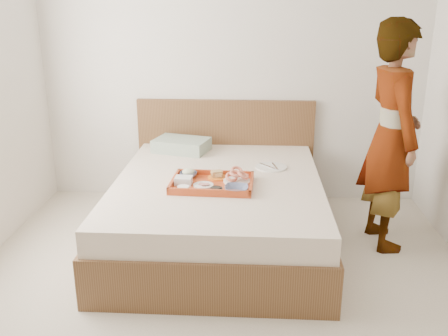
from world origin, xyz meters
The scene contains 16 objects.
ground centered at (0.00, 0.00, 0.00)m, with size 3.50×4.00×0.01m, color beige.
wall_back centered at (0.00, 2.00, 1.30)m, with size 3.50×0.01×2.60m, color silver.
bed centered at (-0.05, 1.00, 0.27)m, with size 1.65×2.00×0.53m, color brown.
headboard centered at (-0.05, 1.97, 0.47)m, with size 1.65×0.06×0.95m, color brown.
pillow centered at (-0.44, 1.72, 0.59)m, with size 0.47×0.32×0.11m, color #9AAC98.
tray centered at (-0.09, 0.83, 0.56)m, with size 0.59×0.43×0.05m, color #C34420.
prawn_plate centered at (0.09, 0.89, 0.55)m, with size 0.20×0.20×0.01m, color white.
navy_bowl_big centered at (0.10, 0.69, 0.57)m, with size 0.17×0.17×0.04m, color #1D294A.
sauce_dish centered at (-0.04, 0.68, 0.56)m, with size 0.09×0.09×0.03m, color black.
meat_plate centered at (-0.15, 0.79, 0.55)m, with size 0.15×0.15×0.01m, color white.
bread_plate centered at (-0.06, 0.97, 0.55)m, with size 0.14×0.14×0.01m, color orange.
salad_bowl centered at (-0.28, 0.98, 0.57)m, with size 0.13×0.13×0.04m, color #1D294A.
plastic_tub centered at (-0.30, 0.83, 0.57)m, with size 0.12×0.10×0.05m, color silver.
cheese_round centered at (-0.28, 0.70, 0.56)m, with size 0.09×0.09×0.03m, color white.
dinner_plate centered at (0.36, 1.28, 0.54)m, with size 0.25×0.25×0.01m, color white.
person centered at (1.23, 1.08, 0.86)m, with size 0.63×0.41×1.72m, color white.
Camera 1 is at (0.20, -2.57, 1.82)m, focal length 40.06 mm.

